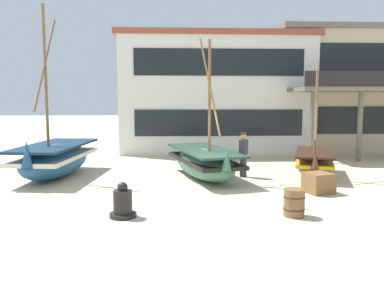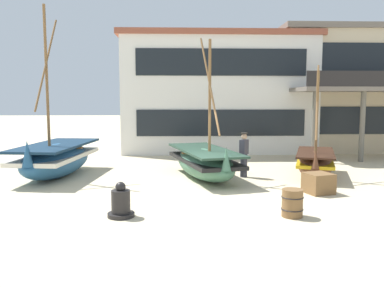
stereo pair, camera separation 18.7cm
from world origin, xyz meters
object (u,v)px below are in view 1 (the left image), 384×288
Objects in this scene: fishing_boat_far_right at (314,162)px; capstan_winch at (123,204)px; harbor_building_main at (213,93)px; cargo_crate at (318,183)px; fishing_boat_near_left at (55,159)px; fishing_boat_centre_large at (204,162)px; wooden_barrel at (294,203)px; fisherman_by_hull at (243,155)px; harbor_building_annex at (337,90)px.

fishing_boat_far_right reaches higher than capstan_winch.
fishing_boat_far_right is 0.39× the size of harbor_building_main.
harbor_building_main is at bearing 108.50° from fishing_boat_far_right.
fishing_boat_far_right is at bearing 36.82° from capstan_winch.
harbor_building_main reaches higher than cargo_crate.
fishing_boat_near_left is 8.17× the size of cargo_crate.
fishing_boat_far_right is (4.22, 0.16, -0.07)m from fishing_boat_centre_large.
capstan_winch reaches higher than wooden_barrel.
cargo_crate is (1.90, -2.69, -0.52)m from fisherman_by_hull.
harbor_building_annex is (11.16, 13.96, 3.11)m from capstan_winch.
harbor_building_main is at bearing 81.99° from fishing_boat_centre_large.
fishing_boat_centre_large is 5.30m from wooden_barrel.
fishing_boat_near_left is 9.30m from wooden_barrel.
fisherman_by_hull is at bearing 51.83° from capstan_winch.
fishing_boat_far_right reaches higher than wooden_barrel.
fishing_boat_centre_large is 1.52m from fisherman_by_hull.
fishing_boat_centre_large is 0.56× the size of harbor_building_annex.
harbor_building_annex is at bearing 30.91° from fishing_boat_near_left.
harbor_building_main reaches higher than fishing_boat_near_left.
harbor_building_annex reaches higher than cargo_crate.
harbor_building_main reaches higher than wooden_barrel.
fishing_boat_far_right is 10.48m from harbor_building_annex.
fishing_boat_near_left is 0.68× the size of harbor_building_annex.
fishing_boat_near_left reaches higher than fishing_boat_far_right.
cargo_crate is at bearing -107.01° from fishing_boat_far_right.
capstan_winch is 4.29m from wooden_barrel.
wooden_barrel is (1.86, -4.96, -0.26)m from fishing_boat_centre_large.
capstan_winch is 18.15m from harbor_building_annex.
fishing_boat_near_left is 11.17m from harbor_building_main.
capstan_winch is (-2.42, -4.81, -0.27)m from fishing_boat_centre_large.
capstan_winch is 6.26m from cargo_crate.
fisherman_by_hull is at bearing 94.11° from wooden_barrel.
fishing_boat_near_left reaches higher than fishing_boat_centre_large.
wooden_barrel is at bearing -36.48° from fishing_boat_near_left.
fishing_boat_near_left reaches higher than capstan_winch.
harbor_building_main is (-2.95, 8.82, 2.72)m from fishing_boat_far_right.
harbor_building_main is (3.69, 13.79, 2.92)m from capstan_winch.
fishing_boat_near_left is 0.58× the size of harbor_building_main.
harbor_building_annex reaches higher than fisherman_by_hull.
harbor_building_annex is at bearing 51.35° from capstan_winch.
fishing_boat_near_left is 7.02× the size of capstan_winch.
fisherman_by_hull is 3.33m from cargo_crate.
fishing_boat_centre_large is 5.82× the size of capstan_winch.
harbor_building_main is (-0.23, 8.81, 2.43)m from fisherman_by_hull.
fishing_boat_near_left reaches higher than wooden_barrel.
fishing_boat_far_right is 9.69m from harbor_building_main.
harbor_building_main reaches higher than capstan_winch.
harbor_building_main is at bearing 92.47° from wooden_barrel.
fisherman_by_hull is at bearing 179.69° from fishing_boat_far_right.
wooden_barrel is at bearing -122.11° from cargo_crate.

